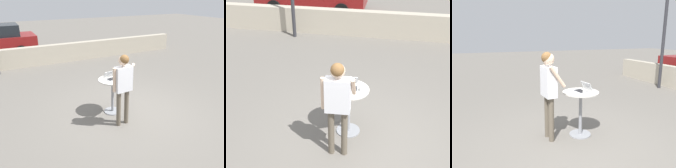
# 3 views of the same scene
# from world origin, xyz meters

# --- Properties ---
(ground_plane) EXTENTS (50.00, 50.00, 0.00)m
(ground_plane) POSITION_xyz_m (0.00, 0.00, 0.00)
(ground_plane) COLOR slate
(pavement_kerb) EXTENTS (12.03, 0.35, 0.87)m
(pavement_kerb) POSITION_xyz_m (0.00, 5.71, 0.43)
(pavement_kerb) COLOR #B2A893
(pavement_kerb) RESTS_ON ground_plane
(cafe_table) EXTENTS (0.75, 0.75, 0.96)m
(cafe_table) POSITION_xyz_m (-0.36, 0.31, 0.65)
(cafe_table) COLOR gray
(cafe_table) RESTS_ON ground_plane
(laptop) EXTENTS (0.38, 0.36, 0.19)m
(laptop) POSITION_xyz_m (-0.37, 0.35, 1.00)
(laptop) COLOR silver
(laptop) RESTS_ON cafe_table
(coffee_mug) EXTENTS (0.11, 0.07, 0.10)m
(coffee_mug) POSITION_xyz_m (-0.13, 0.28, 1.01)
(coffee_mug) COLOR white
(coffee_mug) RESTS_ON cafe_table
(standing_person) EXTENTS (0.56, 0.41, 1.79)m
(standing_person) POSITION_xyz_m (-0.44, -0.36, 1.16)
(standing_person) COLOR brown
(standing_person) RESTS_ON ground_plane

